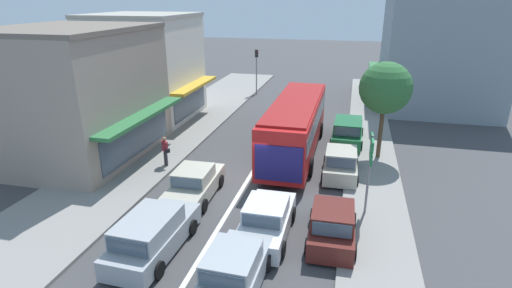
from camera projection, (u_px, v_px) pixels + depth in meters
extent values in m
plane|color=#3F3F42|center=(246.00, 182.00, 20.14)|extent=(140.00, 140.00, 0.00)
cube|color=silver|center=(264.00, 154.00, 23.78)|extent=(0.20, 28.00, 0.01)
cube|color=gray|center=(173.00, 133.00, 27.09)|extent=(5.20, 44.00, 0.14)
cube|color=gray|center=(370.00, 150.00, 24.20)|extent=(2.80, 44.00, 0.12)
cube|color=gray|center=(76.00, 96.00, 22.33)|extent=(7.11, 8.75, 7.10)
cube|color=#2D703D|center=(142.00, 116.00, 21.74)|extent=(1.10, 8.05, 0.20)
cube|color=#425160|center=(138.00, 138.00, 22.28)|extent=(0.06, 7.00, 1.80)
cube|color=#6E6358|center=(65.00, 28.00, 21.05)|extent=(7.27, 8.75, 0.24)
cube|color=silver|center=(146.00, 69.00, 29.60)|extent=(6.73, 7.03, 7.43)
cube|color=gold|center=(195.00, 85.00, 29.10)|extent=(1.10, 6.46, 0.20)
cube|color=#425160|center=(190.00, 102.00, 29.65)|extent=(0.06, 5.62, 1.80)
cube|color=#A19D92|center=(141.00, 15.00, 28.26)|extent=(6.89, 7.03, 0.24)
cube|color=#84939E|center=(439.00, 51.00, 32.72)|extent=(8.61, 10.56, 9.22)
cube|color=#2D703D|center=(377.00, 71.00, 34.44)|extent=(1.10, 9.72, 0.20)
cube|color=#425160|center=(380.00, 86.00, 34.81)|extent=(0.06, 8.45, 1.80)
cube|color=red|center=(295.00, 125.00, 23.29)|extent=(2.55, 10.81, 2.70)
cube|color=#425160|center=(296.00, 118.00, 23.15)|extent=(2.59, 10.38, 0.90)
cube|color=navy|center=(278.00, 164.00, 18.41)|extent=(2.25, 0.07, 1.76)
cube|color=maroon|center=(296.00, 101.00, 22.80)|extent=(2.42, 9.95, 0.12)
cylinder|color=black|center=(284.00, 127.00, 27.06)|extent=(0.26, 0.96, 0.96)
cylinder|color=black|center=(321.00, 130.00, 26.52)|extent=(0.26, 0.96, 0.96)
cylinder|color=black|center=(263.00, 163.00, 21.31)|extent=(0.26, 0.96, 0.96)
cylinder|color=black|center=(310.00, 167.00, 20.76)|extent=(0.26, 0.96, 0.96)
cube|color=#B7B29E|center=(195.00, 187.00, 18.52)|extent=(1.85, 4.25, 0.72)
cube|color=#B7B29E|center=(193.00, 175.00, 18.20)|extent=(1.62, 1.85, 0.60)
cube|color=#425160|center=(200.00, 167.00, 19.05)|extent=(1.44, 0.11, 0.51)
cube|color=#425160|center=(186.00, 184.00, 17.36)|extent=(1.41, 0.11, 0.48)
cylinder|color=black|center=(187.00, 178.00, 19.92)|extent=(0.20, 0.63, 0.62)
cylinder|color=black|center=(221.00, 181.00, 19.58)|extent=(0.20, 0.63, 0.62)
cylinder|color=black|center=(167.00, 202.00, 17.61)|extent=(0.20, 0.63, 0.62)
cylinder|color=black|center=(204.00, 206.00, 17.27)|extent=(0.20, 0.63, 0.62)
cube|color=#9EA3A8|center=(235.00, 274.00, 12.73)|extent=(1.73, 3.74, 0.76)
cube|color=#9EA3A8|center=(232.00, 261.00, 12.21)|extent=(1.56, 1.94, 0.64)
cube|color=#425160|center=(241.00, 243.00, 13.09)|extent=(1.40, 0.09, 0.54)
cube|color=#425160|center=(221.00, 282.00, 11.33)|extent=(1.37, 0.09, 0.51)
cylinder|color=black|center=(223.00, 255.00, 14.00)|extent=(0.19, 0.62, 0.62)
cylinder|color=black|center=(268.00, 262.00, 13.60)|extent=(0.19, 0.62, 0.62)
cube|color=#9EA3A8|center=(155.00, 238.00, 14.59)|extent=(1.91, 4.56, 0.76)
cube|color=#9EA3A8|center=(148.00, 226.00, 14.02)|extent=(1.73, 2.65, 0.68)
cube|color=#425160|center=(166.00, 208.00, 15.21)|extent=(1.51, 0.11, 0.58)
cube|color=#425160|center=(127.00, 248.00, 12.83)|extent=(1.48, 0.11, 0.54)
cylinder|color=black|center=(152.00, 221.00, 16.11)|extent=(0.20, 0.63, 0.62)
cylinder|color=black|center=(192.00, 227.00, 15.66)|extent=(0.20, 0.63, 0.62)
cylinder|color=black|center=(112.00, 261.00, 13.67)|extent=(0.20, 0.63, 0.62)
cylinder|color=black|center=(159.00, 270.00, 13.22)|extent=(0.20, 0.63, 0.62)
cube|color=silver|center=(266.00, 223.00, 15.57)|extent=(1.75, 4.21, 0.72)
cube|color=silver|center=(266.00, 210.00, 15.25)|extent=(1.57, 1.81, 0.60)
cube|color=#425160|center=(271.00, 198.00, 16.09)|extent=(1.44, 0.07, 0.51)
cube|color=#425160|center=(261.00, 222.00, 14.41)|extent=(1.40, 0.07, 0.48)
cylinder|color=black|center=(253.00, 209.00, 16.98)|extent=(0.18, 0.62, 0.62)
cylinder|color=black|center=(293.00, 214.00, 16.61)|extent=(0.18, 0.62, 0.62)
cylinder|color=black|center=(237.00, 243.00, 14.68)|extent=(0.18, 0.62, 0.62)
cylinder|color=black|center=(283.00, 249.00, 14.31)|extent=(0.18, 0.62, 0.62)
cube|color=#561E19|center=(332.00, 228.00, 15.24)|extent=(1.72, 3.74, 0.76)
cube|color=#561E19|center=(333.00, 216.00, 14.72)|extent=(1.56, 1.93, 0.64)
cube|color=#425160|center=(334.00, 203.00, 15.61)|extent=(1.40, 0.09, 0.54)
cube|color=#425160|center=(332.00, 230.00, 13.83)|extent=(1.37, 0.09, 0.51)
cylinder|color=black|center=(313.00, 216.00, 16.49)|extent=(0.19, 0.62, 0.62)
cylinder|color=black|center=(353.00, 220.00, 16.16)|extent=(0.19, 0.62, 0.62)
cylinder|color=black|center=(307.00, 247.00, 14.46)|extent=(0.19, 0.62, 0.62)
cylinder|color=black|center=(354.00, 252.00, 14.13)|extent=(0.19, 0.62, 0.62)
cube|color=#B7B29E|center=(340.00, 166.00, 20.74)|extent=(1.71, 3.73, 0.76)
cube|color=#B7B29E|center=(341.00, 156.00, 20.22)|extent=(1.56, 1.93, 0.64)
cube|color=#425160|center=(342.00, 149.00, 21.10)|extent=(1.40, 0.09, 0.54)
cube|color=#425160|center=(341.00, 163.00, 19.33)|extent=(1.37, 0.09, 0.51)
cylinder|color=black|center=(325.00, 161.00, 21.99)|extent=(0.19, 0.62, 0.62)
cylinder|color=black|center=(356.00, 163.00, 21.66)|extent=(0.19, 0.62, 0.62)
cylinder|color=black|center=(323.00, 177.00, 19.96)|extent=(0.19, 0.62, 0.62)
cylinder|color=black|center=(356.00, 180.00, 19.63)|extent=(0.19, 0.62, 0.62)
cube|color=#1E6638|center=(347.00, 135.00, 25.48)|extent=(1.85, 4.53, 0.76)
cube|color=#1E6638|center=(348.00, 125.00, 24.91)|extent=(1.69, 2.63, 0.68)
cube|color=#425160|center=(349.00, 119.00, 26.10)|extent=(1.51, 0.09, 0.58)
cube|color=#425160|center=(347.00, 132.00, 23.71)|extent=(1.48, 0.09, 0.54)
cylinder|color=black|center=(335.00, 130.00, 26.98)|extent=(0.19, 0.62, 0.62)
cylinder|color=black|center=(362.00, 132.00, 26.56)|extent=(0.19, 0.62, 0.62)
cylinder|color=black|center=(331.00, 143.00, 24.54)|extent=(0.19, 0.62, 0.62)
cylinder|color=black|center=(361.00, 146.00, 24.12)|extent=(0.19, 0.62, 0.62)
cylinder|color=gray|center=(256.00, 72.00, 37.29)|extent=(0.12, 0.12, 4.20)
cube|color=black|center=(256.00, 53.00, 36.68)|extent=(0.24, 0.24, 0.68)
sphere|color=red|center=(258.00, 51.00, 36.57)|extent=(0.13, 0.13, 0.13)
sphere|color=black|center=(258.00, 53.00, 36.65)|extent=(0.13, 0.13, 0.13)
sphere|color=black|center=(258.00, 56.00, 36.72)|extent=(0.13, 0.13, 0.13)
cylinder|color=gray|center=(369.00, 176.00, 16.60)|extent=(0.10, 0.10, 3.60)
cube|color=#19753D|center=(372.00, 142.00, 16.06)|extent=(0.08, 1.40, 0.44)
cube|color=white|center=(373.00, 143.00, 16.05)|extent=(0.01, 1.10, 0.10)
cube|color=#19753D|center=(371.00, 155.00, 16.25)|extent=(0.08, 1.40, 0.44)
cube|color=white|center=(372.00, 155.00, 16.24)|extent=(0.01, 1.10, 0.10)
cylinder|color=brown|center=(380.00, 133.00, 22.53)|extent=(0.24, 0.24, 3.15)
cylinder|color=brown|center=(384.00, 95.00, 22.21)|extent=(0.10, 0.97, 1.05)
cylinder|color=brown|center=(392.00, 98.00, 21.72)|extent=(0.90, 0.10, 0.99)
cylinder|color=brown|center=(385.00, 101.00, 21.44)|extent=(0.10, 0.96, 0.82)
cylinder|color=brown|center=(377.00, 97.00, 21.90)|extent=(0.83, 0.10, 0.99)
sphere|color=#2D6633|center=(386.00, 88.00, 21.63)|extent=(2.84, 2.84, 2.84)
cylinder|color=#333338|center=(165.00, 158.00, 21.75)|extent=(0.14, 0.14, 0.84)
cylinder|color=#333338|center=(166.00, 159.00, 21.61)|extent=(0.14, 0.14, 0.84)
cube|color=#A82D38|center=(165.00, 146.00, 21.44)|extent=(0.42, 0.40, 0.56)
sphere|color=#9E7051|center=(164.00, 139.00, 21.30)|extent=(0.22, 0.22, 0.22)
cylinder|color=#A82D38|center=(163.00, 145.00, 21.62)|extent=(0.09, 0.09, 0.54)
cylinder|color=#A82D38|center=(167.00, 147.00, 21.25)|extent=(0.09, 0.09, 0.54)
cube|color=black|center=(168.00, 151.00, 21.27)|extent=(0.23, 0.25, 0.22)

